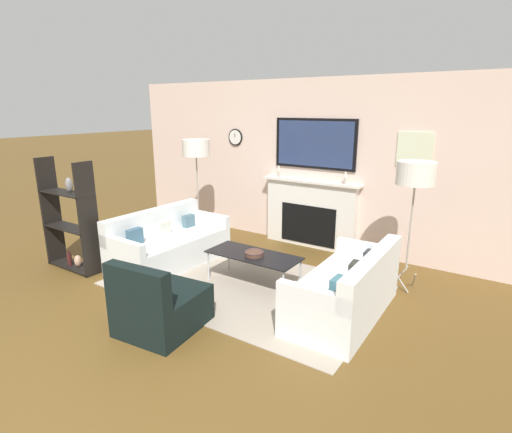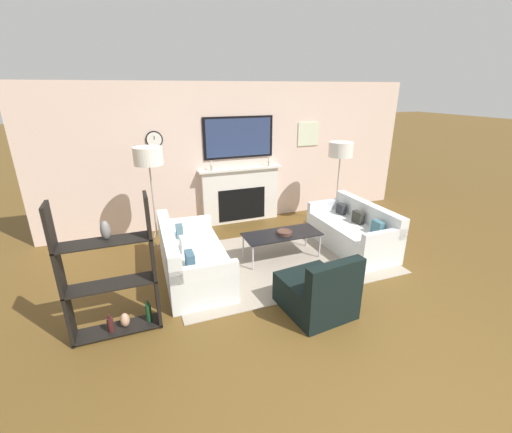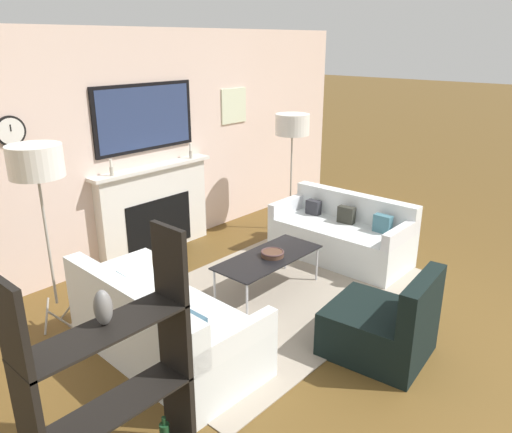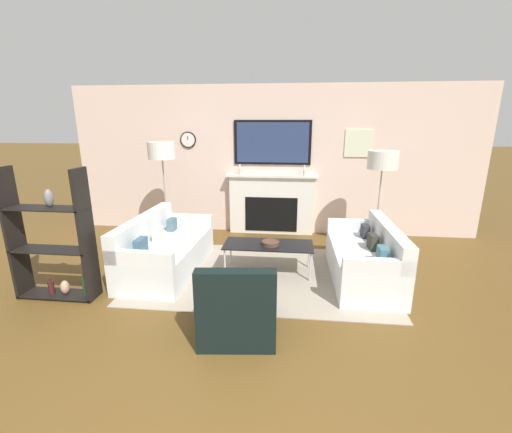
{
  "view_description": "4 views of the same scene",
  "coord_description": "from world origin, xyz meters",
  "px_view_note": "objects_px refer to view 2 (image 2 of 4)",
  "views": [
    {
      "loc": [
        2.78,
        -1.16,
        2.25
      ],
      "look_at": [
        0.04,
        2.95,
        0.9
      ],
      "focal_mm": 28.0,
      "sensor_mm": 36.0,
      "label": 1
    },
    {
      "loc": [
        -2.08,
        -1.66,
        2.59
      ],
      "look_at": [
        -0.33,
        2.91,
        0.74
      ],
      "focal_mm": 24.0,
      "sensor_mm": 36.0,
      "label": 2
    },
    {
      "loc": [
        -3.57,
        -0.24,
        2.56
      ],
      "look_at": [
        0.02,
        2.95,
        0.85
      ],
      "focal_mm": 35.0,
      "sensor_mm": 36.0,
      "label": 3
    },
    {
      "loc": [
        0.4,
        -1.61,
        2.06
      ],
      "look_at": [
        -0.13,
        3.19,
        0.71
      ],
      "focal_mm": 24.0,
      "sensor_mm": 36.0,
      "label": 4
    }
  ],
  "objects_px": {
    "coffee_table": "(282,235)",
    "floor_lamp_left": "(148,157)",
    "couch_left": "(191,259)",
    "shelf_unit": "(111,276)",
    "couch_right": "(353,232)",
    "floor_lamp_right": "(341,150)",
    "armchair": "(317,293)",
    "decorative_bowl": "(284,232)"
  },
  "relations": [
    {
      "from": "coffee_table",
      "to": "floor_lamp_left",
      "type": "bearing_deg",
      "value": 151.1
    },
    {
      "from": "couch_right",
      "to": "armchair",
      "type": "xyz_separation_m",
      "value": [
        -1.5,
        -1.36,
        -0.03
      ]
    },
    {
      "from": "couch_left",
      "to": "coffee_table",
      "type": "height_order",
      "value": "couch_left"
    },
    {
      "from": "couch_left",
      "to": "coffee_table",
      "type": "xyz_separation_m",
      "value": [
        1.47,
        0.08,
        0.11
      ]
    },
    {
      "from": "decorative_bowl",
      "to": "floor_lamp_right",
      "type": "bearing_deg",
      "value": 32.35
    },
    {
      "from": "coffee_table",
      "to": "decorative_bowl",
      "type": "relative_size",
      "value": 4.97
    },
    {
      "from": "couch_right",
      "to": "shelf_unit",
      "type": "relative_size",
      "value": 1.06
    },
    {
      "from": "couch_right",
      "to": "shelf_unit",
      "type": "height_order",
      "value": "shelf_unit"
    },
    {
      "from": "couch_right",
      "to": "armchair",
      "type": "height_order",
      "value": "armchair"
    },
    {
      "from": "couch_right",
      "to": "shelf_unit",
      "type": "bearing_deg",
      "value": -166.9
    },
    {
      "from": "floor_lamp_right",
      "to": "floor_lamp_left",
      "type": "bearing_deg",
      "value": 180.0
    },
    {
      "from": "couch_left",
      "to": "decorative_bowl",
      "type": "height_order",
      "value": "couch_left"
    },
    {
      "from": "couch_right",
      "to": "armchair",
      "type": "relative_size",
      "value": 1.87
    },
    {
      "from": "couch_left",
      "to": "floor_lamp_right",
      "type": "distance_m",
      "value": 3.53
    },
    {
      "from": "decorative_bowl",
      "to": "floor_lamp_left",
      "type": "bearing_deg",
      "value": 150.83
    },
    {
      "from": "armchair",
      "to": "shelf_unit",
      "type": "height_order",
      "value": "shelf_unit"
    },
    {
      "from": "floor_lamp_left",
      "to": "shelf_unit",
      "type": "distance_m",
      "value": 2.25
    },
    {
      "from": "couch_left",
      "to": "shelf_unit",
      "type": "relative_size",
      "value": 1.13
    },
    {
      "from": "couch_left",
      "to": "shelf_unit",
      "type": "height_order",
      "value": "shelf_unit"
    },
    {
      "from": "coffee_table",
      "to": "shelf_unit",
      "type": "relative_size",
      "value": 0.78
    },
    {
      "from": "couch_left",
      "to": "coffee_table",
      "type": "bearing_deg",
      "value": 3.11
    },
    {
      "from": "couch_left",
      "to": "decorative_bowl",
      "type": "xyz_separation_m",
      "value": [
        1.5,
        0.05,
        0.17
      ]
    },
    {
      "from": "couch_left",
      "to": "floor_lamp_left",
      "type": "height_order",
      "value": "floor_lamp_left"
    },
    {
      "from": "armchair",
      "to": "shelf_unit",
      "type": "distance_m",
      "value": 2.37
    },
    {
      "from": "couch_left",
      "to": "couch_right",
      "type": "height_order",
      "value": "couch_left"
    },
    {
      "from": "couch_right",
      "to": "floor_lamp_right",
      "type": "distance_m",
      "value": 1.66
    },
    {
      "from": "couch_right",
      "to": "floor_lamp_left",
      "type": "distance_m",
      "value": 3.56
    },
    {
      "from": "couch_right",
      "to": "floor_lamp_right",
      "type": "xyz_separation_m",
      "value": [
        0.37,
        1.09,
        1.19
      ]
    },
    {
      "from": "coffee_table",
      "to": "shelf_unit",
      "type": "bearing_deg",
      "value": -158.79
    },
    {
      "from": "coffee_table",
      "to": "couch_left",
      "type": "bearing_deg",
      "value": -176.89
    },
    {
      "from": "coffee_table",
      "to": "floor_lamp_right",
      "type": "relative_size",
      "value": 0.75
    },
    {
      "from": "armchair",
      "to": "coffee_table",
      "type": "height_order",
      "value": "armchair"
    },
    {
      "from": "armchair",
      "to": "floor_lamp_right",
      "type": "height_order",
      "value": "floor_lamp_right"
    },
    {
      "from": "coffee_table",
      "to": "decorative_bowl",
      "type": "xyz_separation_m",
      "value": [
        0.03,
        -0.03,
        0.06
      ]
    },
    {
      "from": "couch_left",
      "to": "couch_right",
      "type": "bearing_deg",
      "value": -0.02
    },
    {
      "from": "decorative_bowl",
      "to": "floor_lamp_right",
      "type": "xyz_separation_m",
      "value": [
        1.64,
        1.04,
        1.02
      ]
    },
    {
      "from": "floor_lamp_left",
      "to": "couch_left",
      "type": "bearing_deg",
      "value": -71.51
    },
    {
      "from": "couch_left",
      "to": "shelf_unit",
      "type": "xyz_separation_m",
      "value": [
        -1.0,
        -0.88,
        0.42
      ]
    },
    {
      "from": "coffee_table",
      "to": "floor_lamp_left",
      "type": "height_order",
      "value": "floor_lamp_left"
    },
    {
      "from": "floor_lamp_left",
      "to": "floor_lamp_right",
      "type": "distance_m",
      "value": 3.5
    },
    {
      "from": "couch_left",
      "to": "coffee_table",
      "type": "distance_m",
      "value": 1.47
    },
    {
      "from": "floor_lamp_left",
      "to": "shelf_unit",
      "type": "bearing_deg",
      "value": -107.91
    }
  ]
}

